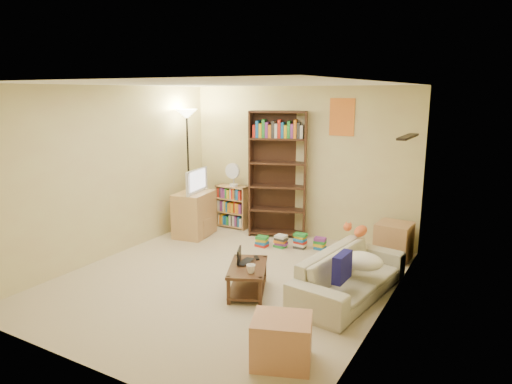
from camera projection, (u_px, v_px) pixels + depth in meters
room at (225, 157)px, 5.64m from camera, size 4.50×4.54×2.52m
sofa at (350, 275)px, 5.46m from camera, size 2.02×1.22×0.53m
navy_pillow at (342, 267)px, 5.05m from camera, size 0.12×0.35×0.31m
cream_blanket at (362, 261)px, 5.37m from camera, size 0.49×0.35×0.21m
tabby_cat at (358, 230)px, 6.07m from camera, size 0.42×0.19×0.14m
coffee_table at (248, 276)px, 5.55m from camera, size 0.71×0.88×0.34m
laptop at (248, 263)px, 5.60m from camera, size 0.29×0.19×0.02m
laptop_screen at (239, 255)px, 5.59m from camera, size 0.11×0.24×0.17m
mug at (251, 269)px, 5.30m from camera, size 0.19×0.19×0.10m
tv_remote at (257, 258)px, 5.76m from camera, size 0.12×0.13×0.02m
tv_stand at (194, 214)px, 7.74m from camera, size 0.60×0.77×0.75m
television at (193, 181)px, 7.62m from camera, size 0.72×0.29×0.40m
tall_bookshelf at (278, 171)px, 7.60m from camera, size 1.00×0.61×2.11m
short_bookshelf at (232, 207)px, 8.22m from camera, size 0.60×0.25×0.77m
desk_fan at (233, 173)px, 8.03m from camera, size 0.27×0.15×0.42m
floor_lamp at (187, 135)px, 7.82m from camera, size 0.36×0.36×2.12m
side_table at (394, 241)px, 6.66m from camera, size 0.50×0.50×0.54m
end_cabinet at (282, 341)px, 4.10m from camera, size 0.64×0.59×0.44m
book_stacks at (292, 242)px, 7.17m from camera, size 1.05×0.50×0.24m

